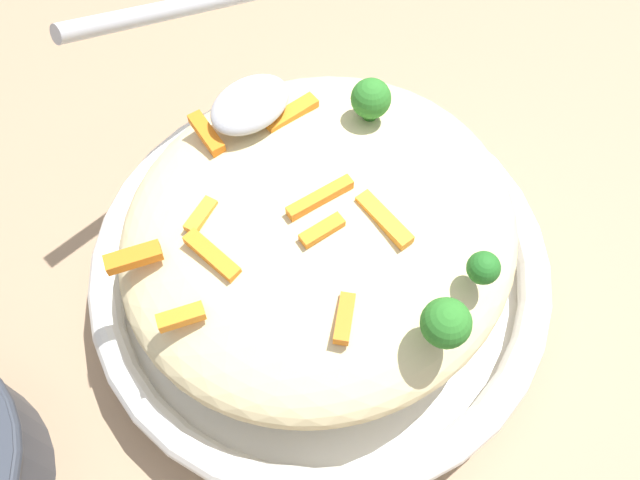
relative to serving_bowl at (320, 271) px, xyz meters
The scene contains 17 objects.
ground_plane 0.03m from the serving_bowl, ahead, with size 2.40×2.40×0.00m, color #9E7F60.
serving_bowl is the anchor object (origin of this frame).
pasta_mound 0.06m from the serving_bowl, ahead, with size 0.26×0.24×0.07m, color beige.
carrot_piece_0 0.10m from the serving_bowl, 130.56° to the right, with size 0.03×0.01×0.01m, color orange.
carrot_piece_1 0.10m from the serving_bowl, 105.44° to the left, with size 0.04×0.01×0.01m, color orange.
carrot_piece_2 0.12m from the serving_bowl, 165.77° to the left, with size 0.04×0.01×0.01m, color orange.
carrot_piece_3 0.11m from the serving_bowl, 142.71° to the left, with size 0.02×0.01×0.01m, color orange.
carrot_piece_4 0.10m from the serving_bowl, 62.79° to the right, with size 0.04×0.01×0.01m, color orange.
carrot_piece_5 0.12m from the serving_bowl, 61.52° to the left, with size 0.04×0.01×0.01m, color orange.
carrot_piece_6 0.14m from the serving_bowl, 154.96° to the left, with size 0.03×0.01×0.01m, color orange.
carrot_piece_7 0.14m from the serving_bowl, behind, with size 0.03×0.01×0.01m, color orange.
carrot_piece_8 0.13m from the serving_bowl, 100.04° to the left, with size 0.03×0.01×0.01m, color orange.
carrot_piece_9 0.12m from the serving_bowl, 123.37° to the right, with size 0.03×0.01×0.01m, color orange.
broccoli_floret_0 0.14m from the serving_bowl, 71.66° to the right, with size 0.02×0.02×0.02m.
broccoli_floret_1 0.13m from the serving_bowl, 21.29° to the left, with size 0.03×0.03×0.03m.
broccoli_floret_2 0.15m from the serving_bowl, 95.14° to the right, with size 0.03×0.03×0.03m.
serving_spoon 0.15m from the serving_bowl, 82.41° to the left, with size 0.15×0.10×0.07m.
Camera 1 is at (-0.15, -0.15, 0.46)m, focal length 37.92 mm.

